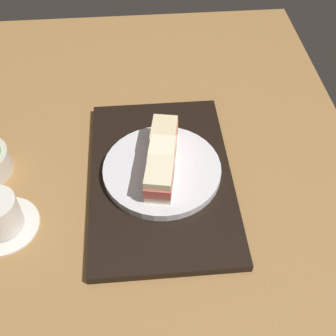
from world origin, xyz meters
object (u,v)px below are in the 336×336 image
sandwich_far (164,136)px  sandwich_plate (162,170)px  sandwich_near (159,181)px  sandwich_middle (162,158)px

sandwich_far → sandwich_plate: bearing=171.5°
sandwich_near → sandwich_middle: sandwich_near is taller
sandwich_plate → sandwich_far: 6.88cm
sandwich_near → sandwich_far: size_ratio=1.03×
sandwich_middle → sandwich_near: bearing=171.5°
sandwich_plate → sandwich_near: size_ratio=2.75×
sandwich_plate → sandwich_near: bearing=171.5°
sandwich_middle → sandwich_far: same height
sandwich_middle → sandwich_plate: bearing=-116.6°
sandwich_plate → sandwich_near: sandwich_near is taller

